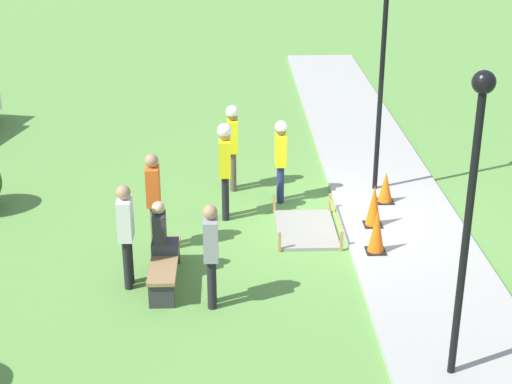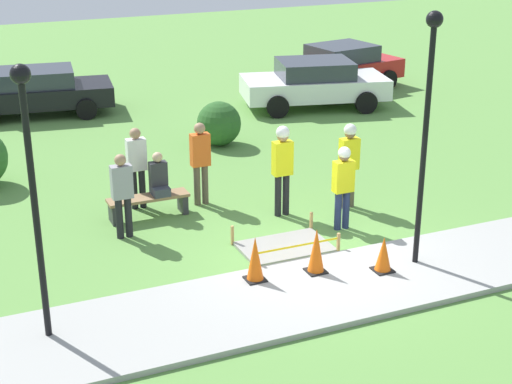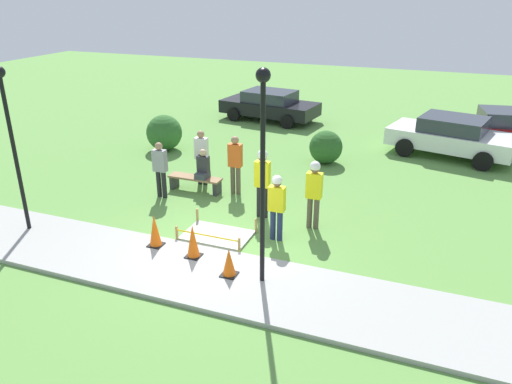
% 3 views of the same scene
% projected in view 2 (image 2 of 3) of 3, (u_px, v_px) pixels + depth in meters
% --- Properties ---
extents(ground_plane, '(60.00, 60.00, 0.00)m').
position_uv_depth(ground_plane, '(317.00, 260.00, 14.32)').
color(ground_plane, '#5B8E42').
extents(sidewalk, '(28.00, 2.30, 0.10)m').
position_uv_depth(sidewalk, '(349.00, 285.00, 13.32)').
color(sidewalk, '#9E9E99').
rests_on(sidewalk, ground_plane).
extents(wet_concrete_patch, '(1.73, 1.15, 0.39)m').
position_uv_depth(wet_concrete_patch, '(285.00, 247.00, 14.77)').
color(wet_concrete_patch, gray).
rests_on(wet_concrete_patch, ground_plane).
extents(traffic_cone_near_patch, '(0.34, 0.34, 0.80)m').
position_uv_depth(traffic_cone_near_patch, '(255.00, 259.00, 13.25)').
color(traffic_cone_near_patch, black).
rests_on(traffic_cone_near_patch, sidewalk).
extents(traffic_cone_far_patch, '(0.34, 0.34, 0.81)m').
position_uv_depth(traffic_cone_far_patch, '(316.00, 251.00, 13.53)').
color(traffic_cone_far_patch, black).
rests_on(traffic_cone_far_patch, sidewalk).
extents(traffic_cone_sidewalk_edge, '(0.34, 0.34, 0.64)m').
position_uv_depth(traffic_cone_sidewalk_edge, '(383.00, 254.00, 13.60)').
color(traffic_cone_sidewalk_edge, black).
rests_on(traffic_cone_sidewalk_edge, sidewalk).
extents(park_bench, '(1.68, 0.44, 0.46)m').
position_uv_depth(park_bench, '(148.00, 202.00, 16.09)').
color(park_bench, '#2D2D33').
rests_on(park_bench, ground_plane).
extents(person_seated_on_bench, '(0.36, 0.44, 0.89)m').
position_uv_depth(person_seated_on_bench, '(159.00, 178.00, 16.05)').
color(person_seated_on_bench, '#383D47').
rests_on(person_seated_on_bench, park_bench).
extents(worker_supervisor, '(0.40, 0.27, 1.84)m').
position_uv_depth(worker_supervisor, '(349.00, 158.00, 16.33)').
color(worker_supervisor, brown).
rests_on(worker_supervisor, ground_plane).
extents(worker_assistant, '(0.40, 0.28, 1.92)m').
position_uv_depth(worker_assistant, '(282.00, 162.00, 15.89)').
color(worker_assistant, black).
rests_on(worker_assistant, ground_plane).
extents(worker_trainee, '(0.40, 0.25, 1.71)m').
position_uv_depth(worker_trainee, '(343.00, 181.00, 15.30)').
color(worker_trainee, navy).
rests_on(worker_trainee, ground_plane).
extents(bystander_in_orange_shirt, '(0.40, 0.24, 1.81)m').
position_uv_depth(bystander_in_orange_shirt, '(200.00, 158.00, 16.51)').
color(bystander_in_orange_shirt, brown).
rests_on(bystander_in_orange_shirt, ground_plane).
extents(bystander_in_gray_shirt, '(0.40, 0.23, 1.76)m').
position_uv_depth(bystander_in_gray_shirt, '(137.00, 163.00, 16.32)').
color(bystander_in_gray_shirt, black).
rests_on(bystander_in_gray_shirt, ground_plane).
extents(bystander_in_white_shirt, '(0.40, 0.22, 1.70)m').
position_uv_depth(bystander_in_white_shirt, '(122.00, 191.00, 14.93)').
color(bystander_in_white_shirt, black).
rests_on(bystander_in_white_shirt, ground_plane).
extents(lamppost_near, '(0.28, 0.28, 4.43)m').
position_uv_depth(lamppost_near, '(427.00, 107.00, 13.02)').
color(lamppost_near, black).
rests_on(lamppost_near, sidewalk).
extents(lamppost_far, '(0.28, 0.28, 4.10)m').
position_uv_depth(lamppost_far, '(30.00, 167.00, 10.78)').
color(lamppost_far, black).
rests_on(lamppost_far, sidewalk).
extents(parked_car_white, '(4.73, 2.94, 1.46)m').
position_uv_depth(parked_car_white, '(314.00, 83.00, 24.14)').
color(parked_car_white, white).
rests_on(parked_car_white, ground_plane).
extents(parked_car_red, '(4.29, 2.66, 1.49)m').
position_uv_depth(parked_car_red, '(342.00, 66.00, 26.39)').
color(parked_car_red, red).
rests_on(parked_car_red, ground_plane).
extents(parked_car_black, '(4.66, 2.57, 1.38)m').
position_uv_depth(parked_car_black, '(36.00, 91.00, 23.35)').
color(parked_car_black, black).
rests_on(parked_car_black, ground_plane).
extents(shrub_rounded_mid, '(1.17, 1.17, 1.17)m').
position_uv_depth(shrub_rounded_mid, '(219.00, 124.00, 20.57)').
color(shrub_rounded_mid, '#285623').
rests_on(shrub_rounded_mid, ground_plane).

